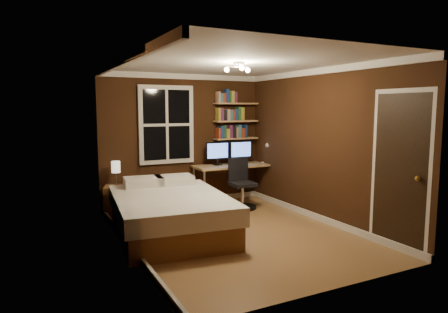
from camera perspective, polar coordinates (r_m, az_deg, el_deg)
name	(u,v)px	position (r m, az deg, el deg)	size (l,w,h in m)	color
floor	(235,233)	(6.08, 1.56, -10.89)	(4.20, 4.20, 0.00)	olive
wall_back	(184,140)	(7.72, -5.80, 2.37)	(3.20, 0.04, 2.50)	black
wall_left	(125,156)	(5.26, -13.95, 0.07)	(0.04, 4.20, 2.50)	black
wall_right	(321,146)	(6.72, 13.71, 1.53)	(0.04, 4.20, 2.50)	black
ceiling	(235,63)	(5.82, 1.64, 13.25)	(3.20, 4.20, 0.02)	white
window	(166,125)	(7.56, -8.22, 4.51)	(1.06, 0.06, 1.46)	silver
door	(399,173)	(5.66, 23.77, -2.14)	(0.03, 0.82, 2.05)	black
door_knob	(417,179)	(5.45, 25.91, -2.85)	(0.06, 0.06, 0.06)	gold
ceiling_fixture	(239,69)	(5.72, 2.12, 12.35)	(0.44, 0.44, 0.18)	beige
bookshelf_lower	(236,138)	(8.06, 1.70, 2.59)	(0.92, 0.22, 0.03)	tan
books_row_lower	(236,132)	(8.06, 1.71, 3.51)	(0.60, 0.16, 0.23)	maroon
bookshelf_middle	(236,121)	(8.05, 1.71, 5.07)	(0.92, 0.22, 0.03)	tan
books_row_middle	(236,115)	(8.04, 1.72, 6.00)	(0.54, 0.16, 0.23)	navy
bookshelf_upper	(236,104)	(8.04, 1.72, 7.57)	(0.92, 0.22, 0.03)	tan
books_row_upper	(236,97)	(8.04, 1.72, 8.49)	(0.42, 0.16, 0.23)	#235325
bed	(170,213)	(6.00, -7.71, -8.03)	(1.80, 2.34, 0.74)	brown
nightstand	(117,200)	(7.26, -15.06, -6.07)	(0.41, 0.41, 0.51)	brown
bedside_lamp	(116,174)	(7.17, -15.17, -2.37)	(0.15, 0.15, 0.43)	beige
radiator	(175,190)	(7.67, -7.03, -4.79)	(0.41, 0.14, 0.62)	silver
desk	(233,168)	(7.88, 1.30, -1.61)	(1.58, 0.59, 0.75)	tan
monitor_left	(217,154)	(7.77, -0.95, 0.43)	(0.49, 0.12, 0.46)	black
monitor_right	(241,152)	(8.01, 2.41, 0.61)	(0.49, 0.12, 0.46)	black
desk_lamp	(266,152)	(8.12, 5.98, 0.61)	(0.14, 0.32, 0.44)	silver
office_chair	(241,190)	(7.47, 2.51, -4.76)	(0.51, 0.51, 0.93)	black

